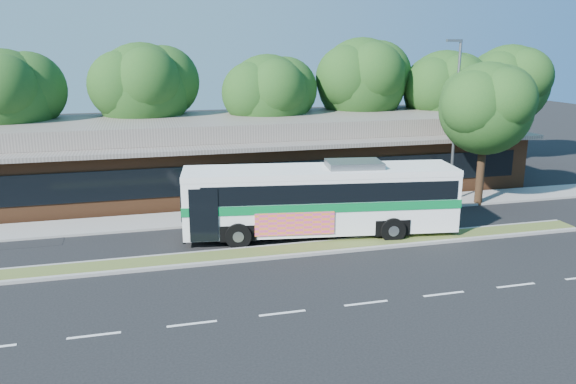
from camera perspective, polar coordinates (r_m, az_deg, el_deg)
The scene contains 14 objects.
ground at distance 24.37m, azimuth 3.46°, elevation -6.29°, with size 120.00×120.00×0.00m, color black.
median_strip at distance 24.88m, azimuth 3.03°, elevation -5.66°, with size 26.00×1.10×0.15m, color #505825.
sidewalk at distance 30.18m, azimuth -0.28°, elevation -2.04°, with size 44.00×2.60×0.12m, color gray.
plaza_building at distance 35.96m, azimuth -2.88°, elevation 4.01°, with size 33.20×11.20×4.45m.
lamp_post at distance 32.52m, azimuth 16.59°, elevation 7.28°, with size 0.93×0.18×9.07m.
tree_bg_a at distance 37.64m, azimuth -26.25°, elevation 8.78°, with size 6.47×5.80×8.63m.
tree_bg_b at distance 37.89m, azimuth -13.89°, elevation 10.26°, with size 6.69×6.00×9.00m.
tree_bg_c at distance 37.89m, azimuth -1.51°, elevation 9.84°, with size 6.24×5.60×8.26m.
tree_bg_d at distance 40.95m, azimuth 7.98°, elevation 11.20°, with size 6.91×6.20×9.37m.
tree_bg_e at distance 42.74m, azimuth 16.01°, elevation 10.01°, with size 6.47×5.80×8.50m.
tree_bg_f at distance 46.86m, azimuth 21.88°, elevation 10.27°, with size 6.69×6.00×8.92m.
transit_bus at distance 26.15m, azimuth 3.41°, elevation -0.30°, with size 12.89×4.45×3.55m.
sedan at distance 31.91m, azimuth -17.70°, elevation -0.63°, with size 1.96×4.83×1.40m, color #B4B7BB.
sidewalk_tree at distance 32.94m, azimuth 19.90°, elevation 8.21°, with size 5.60×5.02×7.93m.
Camera 1 is at (-7.13, -21.66, 8.59)m, focal length 35.00 mm.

